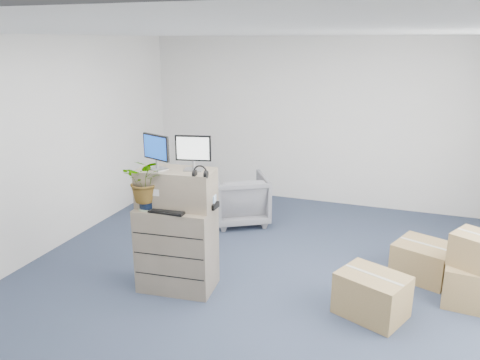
{
  "coord_description": "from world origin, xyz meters",
  "views": [
    {
      "loc": [
        1.36,
        -4.34,
        2.73
      ],
      "look_at": [
        -0.33,
        0.4,
        1.22
      ],
      "focal_mm": 35.0,
      "sensor_mm": 36.0,
      "label": 1
    }
  ],
  "objects_px": {
    "monitor_right": "(193,151)",
    "office_chair": "(240,197)",
    "keyboard": "(168,211)",
    "potted_plant": "(146,186)",
    "monitor_left": "(156,150)",
    "water_bottle": "(180,196)",
    "filing_cabinet_lower": "(177,248)"
  },
  "relations": [
    {
      "from": "keyboard",
      "to": "office_chair",
      "type": "height_order",
      "value": "keyboard"
    },
    {
      "from": "water_bottle",
      "to": "potted_plant",
      "type": "height_order",
      "value": "potted_plant"
    },
    {
      "from": "filing_cabinet_lower",
      "to": "monitor_right",
      "type": "height_order",
      "value": "monitor_right"
    },
    {
      "from": "water_bottle",
      "to": "monitor_right",
      "type": "bearing_deg",
      "value": 12.09
    },
    {
      "from": "water_bottle",
      "to": "office_chair",
      "type": "distance_m",
      "value": 2.17
    },
    {
      "from": "potted_plant",
      "to": "office_chair",
      "type": "relative_size",
      "value": 0.66
    },
    {
      "from": "monitor_right",
      "to": "keyboard",
      "type": "relative_size",
      "value": 0.97
    },
    {
      "from": "office_chair",
      "to": "monitor_left",
      "type": "bearing_deg",
      "value": 54.45
    },
    {
      "from": "keyboard",
      "to": "potted_plant",
      "type": "xyz_separation_m",
      "value": [
        -0.26,
        0.02,
        0.25
      ]
    },
    {
      "from": "monitor_left",
      "to": "keyboard",
      "type": "bearing_deg",
      "value": -18.82
    },
    {
      "from": "monitor_right",
      "to": "office_chair",
      "type": "distance_m",
      "value": 2.36
    },
    {
      "from": "monitor_right",
      "to": "keyboard",
      "type": "bearing_deg",
      "value": -139.49
    },
    {
      "from": "potted_plant",
      "to": "monitor_left",
      "type": "bearing_deg",
      "value": 64.03
    },
    {
      "from": "monitor_left",
      "to": "keyboard",
      "type": "xyz_separation_m",
      "value": [
        0.19,
        -0.16,
        -0.62
      ]
    },
    {
      "from": "keyboard",
      "to": "water_bottle",
      "type": "distance_m",
      "value": 0.25
    },
    {
      "from": "filing_cabinet_lower",
      "to": "water_bottle",
      "type": "distance_m",
      "value": 0.6
    },
    {
      "from": "filing_cabinet_lower",
      "to": "monitor_right",
      "type": "bearing_deg",
      "value": 19.72
    },
    {
      "from": "keyboard",
      "to": "potted_plant",
      "type": "relative_size",
      "value": 0.72
    },
    {
      "from": "monitor_left",
      "to": "keyboard",
      "type": "distance_m",
      "value": 0.67
    },
    {
      "from": "monitor_right",
      "to": "water_bottle",
      "type": "height_order",
      "value": "monitor_right"
    },
    {
      "from": "filing_cabinet_lower",
      "to": "keyboard",
      "type": "distance_m",
      "value": 0.52
    },
    {
      "from": "office_chair",
      "to": "water_bottle",
      "type": "bearing_deg",
      "value": 60.68
    },
    {
      "from": "office_chair",
      "to": "filing_cabinet_lower",
      "type": "bearing_deg",
      "value": 59.71
    },
    {
      "from": "water_bottle",
      "to": "office_chair",
      "type": "bearing_deg",
      "value": 91.27
    },
    {
      "from": "filing_cabinet_lower",
      "to": "potted_plant",
      "type": "height_order",
      "value": "potted_plant"
    },
    {
      "from": "monitor_left",
      "to": "keyboard",
      "type": "height_order",
      "value": "monitor_left"
    },
    {
      "from": "filing_cabinet_lower",
      "to": "potted_plant",
      "type": "distance_m",
      "value": 0.81
    },
    {
      "from": "monitor_left",
      "to": "monitor_right",
      "type": "relative_size",
      "value": 1.0
    },
    {
      "from": "water_bottle",
      "to": "potted_plant",
      "type": "distance_m",
      "value": 0.39
    },
    {
      "from": "monitor_left",
      "to": "office_chair",
      "type": "relative_size",
      "value": 0.46
    },
    {
      "from": "monitor_left",
      "to": "potted_plant",
      "type": "relative_size",
      "value": 0.69
    },
    {
      "from": "monitor_right",
      "to": "keyboard",
      "type": "distance_m",
      "value": 0.7
    }
  ]
}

